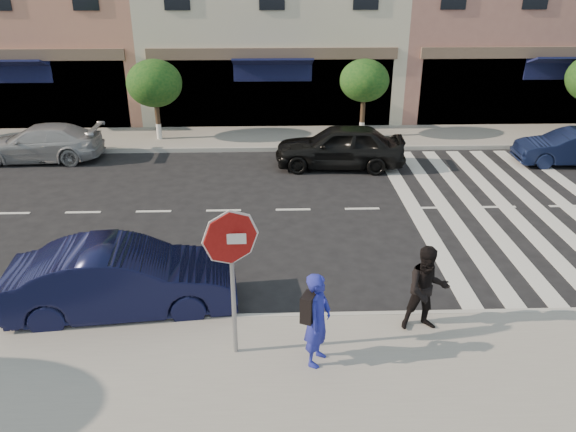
% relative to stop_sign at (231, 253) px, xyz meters
% --- Properties ---
extents(ground, '(120.00, 120.00, 0.00)m').
position_rel_stop_sign_xyz_m(ground, '(1.30, 2.62, -2.14)').
color(ground, black).
rests_on(ground, ground).
extents(sidewalk_near, '(60.00, 4.50, 0.15)m').
position_rel_stop_sign_xyz_m(sidewalk_near, '(1.30, -1.13, -2.07)').
color(sidewalk_near, gray).
rests_on(sidewalk_near, ground).
extents(sidewalk_far, '(60.00, 3.00, 0.15)m').
position_rel_stop_sign_xyz_m(sidewalk_far, '(1.30, 13.62, -2.07)').
color(sidewalk_far, gray).
rests_on(sidewalk_far, ground).
extents(street_tree_wb, '(2.10, 2.10, 3.06)m').
position_rel_stop_sign_xyz_m(street_tree_wb, '(-3.70, 13.42, 0.16)').
color(street_tree_wb, '#473323').
rests_on(street_tree_wb, sidewalk_far).
extents(street_tree_c, '(1.90, 1.90, 3.04)m').
position_rel_stop_sign_xyz_m(street_tree_c, '(4.30, 13.42, 0.21)').
color(street_tree_c, '#473323').
rests_on(street_tree_c, sidewalk_far).
extents(stop_sign, '(0.98, 0.11, 2.77)m').
position_rel_stop_sign_xyz_m(stop_sign, '(0.00, 0.00, 0.00)').
color(stop_sign, gray).
rests_on(stop_sign, sidewalk_near).
extents(photographer, '(0.63, 0.74, 1.73)m').
position_rel_stop_sign_xyz_m(photographer, '(1.43, -0.29, -1.13)').
color(photographer, '#202696').
rests_on(photographer, sidewalk_near).
extents(walker, '(0.86, 0.68, 1.71)m').
position_rel_stop_sign_xyz_m(walker, '(3.52, 0.62, -1.14)').
color(walker, black).
rests_on(walker, sidewalk_near).
extents(car_near_mid, '(4.64, 2.04, 1.48)m').
position_rel_stop_sign_xyz_m(car_near_mid, '(-2.32, 1.62, -1.40)').
color(car_near_mid, black).
rests_on(car_near_mid, ground).
extents(car_far_left, '(4.38, 1.80, 1.27)m').
position_rel_stop_sign_xyz_m(car_far_left, '(-7.55, 11.36, -1.51)').
color(car_far_left, '#98999D').
rests_on(car_far_left, ground).
extents(car_far_mid, '(4.52, 2.09, 1.50)m').
position_rel_stop_sign_xyz_m(car_far_mid, '(3.04, 10.27, -1.39)').
color(car_far_mid, black).
rests_on(car_far_mid, ground).
extents(car_far_right, '(3.79, 1.51, 1.23)m').
position_rel_stop_sign_xyz_m(car_far_right, '(11.14, 10.30, -1.53)').
color(car_far_right, black).
rests_on(car_far_right, ground).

